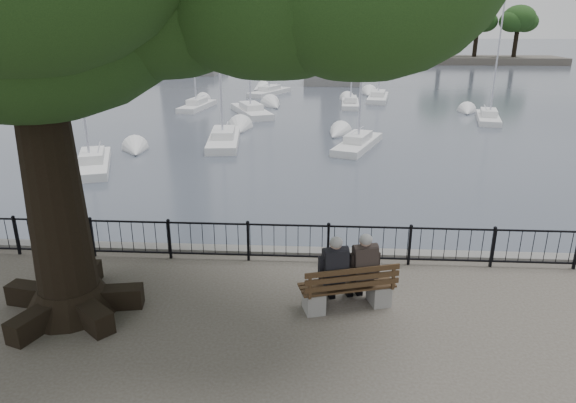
# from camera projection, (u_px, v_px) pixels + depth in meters

# --- Properties ---
(harbor) EXTENTS (260.00, 260.00, 1.20)m
(harbor) POSITION_uv_depth(u_px,v_px,m) (289.00, 270.00, 13.59)
(harbor) COLOR slate
(harbor) RESTS_ON ground
(railing) EXTENTS (22.06, 0.06, 1.00)m
(railing) POSITION_uv_depth(u_px,v_px,m) (288.00, 241.00, 12.76)
(railing) COLOR black
(railing) RESTS_ON ground
(bench) EXTENTS (2.09, 1.14, 1.06)m
(bench) POSITION_uv_depth(u_px,v_px,m) (348.00, 292.00, 10.73)
(bench) COLOR slate
(bench) RESTS_ON ground
(person_left) EXTENTS (0.64, 0.91, 1.68)m
(person_left) POSITION_uv_depth(u_px,v_px,m) (333.00, 274.00, 10.64)
(person_left) COLOR black
(person_left) RESTS_ON ground
(person_right) EXTENTS (0.64, 0.91, 1.68)m
(person_right) POSITION_uv_depth(u_px,v_px,m) (361.00, 271.00, 10.77)
(person_right) COLOR black
(person_right) RESTS_ON ground
(lion_monument) EXTENTS (6.01, 6.01, 8.87)m
(lion_monument) POSITION_uv_depth(u_px,v_px,m) (332.00, 63.00, 57.06)
(lion_monument) COLOR slate
(lion_monument) RESTS_ON ground
(sailboat_a) EXTENTS (3.16, 5.43, 8.97)m
(sailboat_a) POSITION_uv_depth(u_px,v_px,m) (93.00, 162.00, 24.77)
(sailboat_a) COLOR white
(sailboat_a) RESTS_ON ground
(sailboat_b) EXTENTS (2.34, 6.13, 13.92)m
(sailboat_b) POSITION_uv_depth(u_px,v_px,m) (224.00, 137.00, 29.61)
(sailboat_b) COLOR white
(sailboat_b) RESTS_ON ground
(sailboat_c) EXTENTS (3.21, 5.47, 11.25)m
(sailboat_c) POSITION_uv_depth(u_px,v_px,m) (358.00, 142.00, 28.60)
(sailboat_c) COLOR white
(sailboat_c) RESTS_ON ground
(sailboat_d) EXTENTS (2.53, 5.29, 9.39)m
(sailboat_d) POSITION_uv_depth(u_px,v_px,m) (488.00, 117.00, 36.31)
(sailboat_d) COLOR white
(sailboat_d) RESTS_ON ground
(sailboat_e) EXTENTS (2.23, 5.34, 11.38)m
(sailboat_e) POSITION_uv_depth(u_px,v_px,m) (197.00, 104.00, 41.29)
(sailboat_e) COLOR white
(sailboat_e) RESTS_ON ground
(sailboat_f) EXTENTS (1.57, 4.94, 10.90)m
(sailboat_f) POSITION_uv_depth(u_px,v_px,m) (350.00, 102.00, 42.46)
(sailboat_f) COLOR white
(sailboat_f) RESTS_ON ground
(sailboat_g) EXTENTS (2.49, 5.91, 11.45)m
(sailboat_g) POSITION_uv_depth(u_px,v_px,m) (378.00, 97.00, 45.62)
(sailboat_g) COLOR white
(sailboat_g) RESTS_ON ground
(sailboat_h) EXTENTS (3.88, 5.96, 14.13)m
(sailboat_h) POSITION_uv_depth(u_px,v_px,m) (270.00, 90.00, 49.09)
(sailboat_h) COLOR white
(sailboat_h) RESTS_ON ground
(sailboat_i) EXTENTS (3.97, 6.38, 12.09)m
(sailboat_i) POSITION_uv_depth(u_px,v_px,m) (251.00, 110.00, 38.78)
(sailboat_i) COLOR white
(sailboat_i) RESTS_ON ground
(far_shore) EXTENTS (30.00, 8.60, 9.18)m
(far_shore) POSITION_uv_depth(u_px,v_px,m) (474.00, 38.00, 82.90)
(far_shore) COLOR #484239
(far_shore) RESTS_ON ground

